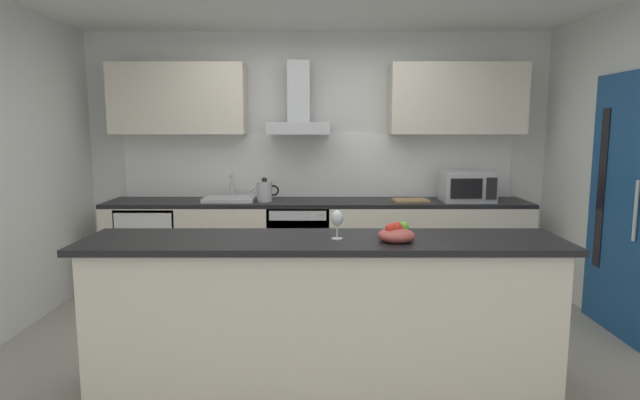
{
  "coord_description": "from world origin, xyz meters",
  "views": [
    {
      "loc": [
        0.02,
        -3.68,
        1.63
      ],
      "look_at": [
        0.01,
        0.46,
        1.05
      ],
      "focal_mm": 29.27,
      "sensor_mm": 36.0,
      "label": 1
    }
  ],
  "objects": [
    {
      "name": "ground",
      "position": [
        0.0,
        0.0,
        -0.01
      ],
      "size": [
        5.77,
        4.62,
        0.02
      ],
      "primitive_type": "cube",
      "color": "gray"
    },
    {
      "name": "wall_back",
      "position": [
        0.0,
        1.87,
        1.3
      ],
      "size": [
        5.77,
        0.12,
        2.6
      ],
      "primitive_type": "cube",
      "color": "silver",
      "rests_on": "ground"
    },
    {
      "name": "microwave",
      "position": [
        1.48,
        1.44,
        1.05
      ],
      "size": [
        0.5,
        0.38,
        0.3
      ],
      "color": "#B7BABC",
      "rests_on": "counter_back"
    },
    {
      "name": "side_door",
      "position": [
        2.37,
        0.35,
        1.03
      ],
      "size": [
        0.08,
        0.85,
        2.05
      ],
      "color": "navy",
      "rests_on": "ground"
    },
    {
      "name": "fruit_bowl",
      "position": [
        0.48,
        -0.65,
        1.0
      ],
      "size": [
        0.22,
        0.22,
        0.13
      ],
      "color": "#B24C47",
      "rests_on": "counter_island"
    },
    {
      "name": "chopping_board",
      "position": [
        0.92,
        1.44,
        0.91
      ],
      "size": [
        0.36,
        0.25,
        0.02
      ],
      "primitive_type": "cube",
      "rotation": [
        0.0,
        0.0,
        0.09
      ],
      "color": "tan",
      "rests_on": "counter_back"
    },
    {
      "name": "counter_island",
      "position": [
        0.04,
        -0.57,
        0.48
      ],
      "size": [
        2.93,
        0.64,
        0.96
      ],
      "color": "beige",
      "rests_on": "ground"
    },
    {
      "name": "counter_back",
      "position": [
        0.0,
        1.49,
        0.45
      ],
      "size": [
        4.2,
        0.6,
        0.9
      ],
      "color": "beige",
      "rests_on": "ground"
    },
    {
      "name": "backsplash_tile",
      "position": [
        0.0,
        1.8,
        1.23
      ],
      "size": [
        4.06,
        0.02,
        0.66
      ],
      "primitive_type": "cube",
      "color": "white"
    },
    {
      "name": "kettle",
      "position": [
        -0.52,
        1.43,
        1.01
      ],
      "size": [
        0.29,
        0.15,
        0.24
      ],
      "color": "#B7BABC",
      "rests_on": "counter_back"
    },
    {
      "name": "refrigerator",
      "position": [
        -1.66,
        1.46,
        0.43
      ],
      "size": [
        0.58,
        0.6,
        0.85
      ],
      "color": "white",
      "rests_on": "ground"
    },
    {
      "name": "wine_glass",
      "position": [
        0.13,
        -0.59,
        1.08
      ],
      "size": [
        0.08,
        0.08,
        0.18
      ],
      "color": "silver",
      "rests_on": "counter_island"
    },
    {
      "name": "upper_cabinets",
      "position": [
        0.0,
        1.64,
        1.91
      ],
      "size": [
        4.14,
        0.32,
        0.7
      ],
      "color": "beige"
    },
    {
      "name": "oven",
      "position": [
        -0.19,
        1.46,
        0.46
      ],
      "size": [
        0.6,
        0.62,
        0.8
      ],
      "color": "slate",
      "rests_on": "ground"
    },
    {
      "name": "sink",
      "position": [
        -0.88,
        1.48,
        0.93
      ],
      "size": [
        0.5,
        0.4,
        0.26
      ],
      "color": "silver",
      "rests_on": "counter_back"
    },
    {
      "name": "range_hood",
      "position": [
        -0.19,
        1.59,
        1.79
      ],
      "size": [
        0.62,
        0.45,
        0.72
      ],
      "color": "#B7BABC"
    }
  ]
}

